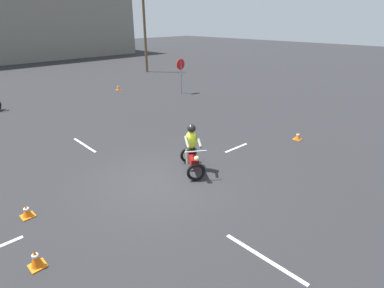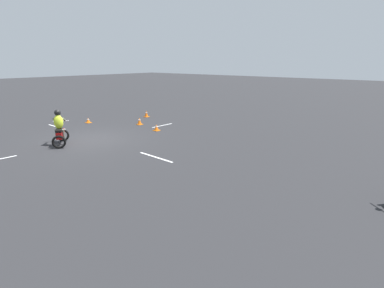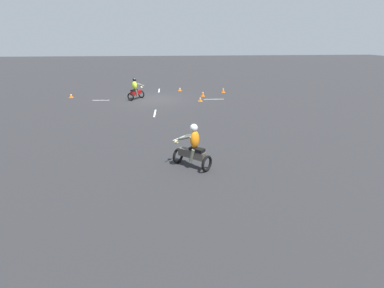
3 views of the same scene
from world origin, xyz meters
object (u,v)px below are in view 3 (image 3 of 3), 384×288
(motorcycle_rider_background, at_px, (193,149))
(traffic_cone_mid_center, at_px, (223,90))
(traffic_cone_mid_left, at_px, (203,94))
(motorcycle_rider_foreground, at_px, (135,90))
(traffic_cone_far_right, at_px, (200,99))
(traffic_cone_near_left, at_px, (71,96))
(traffic_cone_far_center, at_px, (180,89))

(motorcycle_rider_background, distance_m, traffic_cone_mid_center, 16.17)
(traffic_cone_mid_center, distance_m, traffic_cone_mid_left, 2.57)
(motorcycle_rider_foreground, bearing_deg, traffic_cone_far_right, 19.84)
(traffic_cone_mid_left, relative_size, traffic_cone_far_right, 1.26)
(traffic_cone_near_left, xyz_separation_m, traffic_cone_mid_left, (-10.51, 0.51, 0.05))
(traffic_cone_mid_center, bearing_deg, motorcycle_rider_background, 74.66)
(traffic_cone_mid_center, relative_size, traffic_cone_far_right, 1.27)
(motorcycle_rider_foreground, xyz_separation_m, traffic_cone_mid_left, (-5.32, -0.72, -0.52))
(motorcycle_rider_background, xyz_separation_m, traffic_cone_far_center, (-0.57, -16.86, -0.58))
(traffic_cone_near_left, relative_size, traffic_cone_mid_center, 0.76)
(motorcycle_rider_background, relative_size, traffic_cone_near_left, 5.00)
(motorcycle_rider_foreground, bearing_deg, motorcycle_rider_background, -42.76)
(motorcycle_rider_background, relative_size, traffic_cone_mid_left, 3.83)
(motorcycle_rider_foreground, bearing_deg, traffic_cone_mid_left, 41.95)
(motorcycle_rider_foreground, relative_size, traffic_cone_far_right, 4.82)
(motorcycle_rider_foreground, xyz_separation_m, traffic_cone_far_center, (-3.62, -3.61, -0.58))
(traffic_cone_mid_center, distance_m, traffic_cone_far_center, 3.92)
(motorcycle_rider_background, height_order, traffic_cone_mid_left, motorcycle_rider_background)
(motorcycle_rider_foreground, distance_m, traffic_cone_mid_center, 7.70)
(motorcycle_rider_foreground, height_order, traffic_cone_mid_center, motorcycle_rider_foreground)
(motorcycle_rider_background, distance_m, traffic_cone_near_left, 16.68)
(motorcycle_rider_foreground, relative_size, traffic_cone_near_left, 5.00)
(traffic_cone_far_right, relative_size, traffic_cone_far_center, 1.08)
(traffic_cone_near_left, bearing_deg, motorcycle_rider_background, 119.64)
(motorcycle_rider_foreground, relative_size, traffic_cone_mid_left, 3.83)
(traffic_cone_mid_left, bearing_deg, traffic_cone_near_left, -2.80)
(motorcycle_rider_foreground, distance_m, motorcycle_rider_background, 13.60)
(motorcycle_rider_foreground, height_order, motorcycle_rider_background, same)
(traffic_cone_near_left, height_order, traffic_cone_mid_center, traffic_cone_mid_center)
(motorcycle_rider_background, xyz_separation_m, traffic_cone_mid_center, (-4.28, -15.59, -0.51))
(motorcycle_rider_foreground, xyz_separation_m, traffic_cone_far_right, (-4.86, 1.25, -0.56))
(traffic_cone_near_left, relative_size, traffic_cone_far_center, 1.04)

